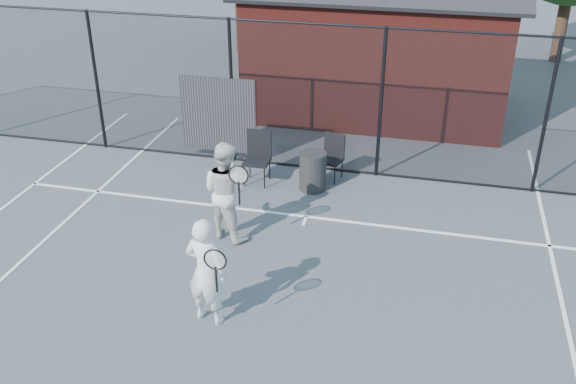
% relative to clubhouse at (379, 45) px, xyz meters
% --- Properties ---
extents(ground, '(80.00, 80.00, 0.00)m').
position_rel_clubhouse_xyz_m(ground, '(-0.50, -9.00, -1.61)').
color(ground, '#464B50').
rests_on(ground, ground).
extents(fence, '(22.04, 3.00, 3.00)m').
position_rel_clubhouse_xyz_m(fence, '(-0.80, -4.00, -0.16)').
color(fence, black).
rests_on(fence, ground).
extents(clubhouse, '(6.50, 4.36, 4.19)m').
position_rel_clubhouse_xyz_m(clubhouse, '(0.00, 0.00, 0.00)').
color(clubhouse, maroon).
rests_on(clubhouse, ground).
extents(player_front, '(0.74, 0.57, 1.60)m').
position_rel_clubhouse_xyz_m(player_front, '(-1.21, -9.12, -0.80)').
color(player_front, white).
rests_on(player_front, ground).
extents(player_back, '(1.01, 0.91, 1.71)m').
position_rel_clubhouse_xyz_m(player_back, '(-1.67, -6.93, -0.75)').
color(player_back, silver).
rests_on(player_back, ground).
extents(chair_left, '(0.50, 0.52, 1.01)m').
position_rel_clubhouse_xyz_m(chair_left, '(-1.74, -4.90, -1.10)').
color(chair_left, black).
rests_on(chair_left, ground).
extents(chair_right, '(0.52, 0.54, 0.90)m').
position_rel_clubhouse_xyz_m(chair_right, '(-0.38, -4.40, -1.16)').
color(chair_right, black).
rests_on(chair_right, ground).
extents(waste_bin, '(0.63, 0.63, 0.76)m').
position_rel_clubhouse_xyz_m(waste_bin, '(-0.62, -4.90, -1.23)').
color(waste_bin, '#252525').
rests_on(waste_bin, ground).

